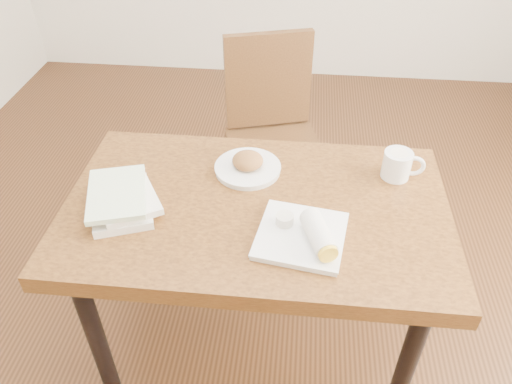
# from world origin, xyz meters

# --- Properties ---
(ground) EXTENTS (4.00, 5.00, 0.01)m
(ground) POSITION_xyz_m (0.00, 0.00, -0.01)
(ground) COLOR #472814
(ground) RESTS_ON ground
(table) EXTENTS (1.22, 0.74, 0.75)m
(table) POSITION_xyz_m (0.00, 0.00, 0.66)
(table) COLOR brown
(table) RESTS_ON ground
(chair_far) EXTENTS (0.52, 0.52, 0.95)m
(chair_far) POSITION_xyz_m (-0.01, 0.79, 0.55)
(chair_far) COLOR #4C3015
(chair_far) RESTS_ON ground
(plate_scone) EXTENTS (0.23, 0.23, 0.07)m
(plate_scone) POSITION_xyz_m (-0.05, 0.17, 0.77)
(plate_scone) COLOR white
(plate_scone) RESTS_ON table
(coffee_mug) EXTENTS (0.14, 0.10, 0.10)m
(coffee_mug) POSITION_xyz_m (0.46, 0.19, 0.80)
(coffee_mug) COLOR white
(coffee_mug) RESTS_ON table
(plate_burrito) EXTENTS (0.29, 0.29, 0.08)m
(plate_burrito) POSITION_xyz_m (0.16, -0.15, 0.78)
(plate_burrito) COLOR white
(plate_burrito) RESTS_ON table
(book_stack) EXTENTS (0.28, 0.31, 0.07)m
(book_stack) POSITION_xyz_m (-0.42, -0.06, 0.78)
(book_stack) COLOR white
(book_stack) RESTS_ON table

